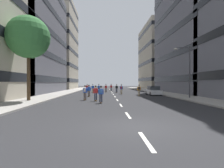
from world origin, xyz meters
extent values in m
plane|color=#28282B|center=(0.00, 26.29, 0.00)|extent=(157.77, 157.77, 0.00)
cube|color=#9E9991|center=(-9.79, 29.58, 0.07)|extent=(3.93, 72.31, 0.14)
cube|color=#9E9991|center=(9.79, 29.58, 0.07)|extent=(3.93, 72.31, 0.14)
cube|color=silver|center=(0.00, -2.00, 0.00)|extent=(0.16, 2.20, 0.01)
cube|color=silver|center=(0.00, 3.00, 0.00)|extent=(0.16, 2.20, 0.01)
cube|color=silver|center=(0.00, 8.00, 0.00)|extent=(0.16, 2.20, 0.01)
cube|color=silver|center=(0.00, 13.00, 0.00)|extent=(0.16, 2.20, 0.01)
cube|color=silver|center=(0.00, 18.00, 0.00)|extent=(0.16, 2.20, 0.01)
cube|color=silver|center=(0.00, 23.00, 0.00)|extent=(0.16, 2.20, 0.01)
cube|color=silver|center=(0.00, 28.00, 0.00)|extent=(0.16, 2.20, 0.01)
cube|color=silver|center=(0.00, 33.00, 0.00)|extent=(0.16, 2.20, 0.01)
cube|color=silver|center=(0.00, 38.00, 0.00)|extent=(0.16, 2.20, 0.01)
cube|color=silver|center=(0.00, 43.00, 0.00)|extent=(0.16, 2.20, 0.01)
cube|color=silver|center=(0.00, 48.00, 0.00)|extent=(0.16, 2.20, 0.01)
cube|color=silver|center=(0.00, 53.00, 0.00)|extent=(0.16, 2.20, 0.01)
cube|color=silver|center=(0.00, 58.00, 0.00)|extent=(0.16, 2.20, 0.01)
cube|color=slate|center=(-18.77, 27.84, 11.31)|extent=(14.02, 23.69, 22.62)
cube|color=black|center=(-18.77, 27.84, 2.71)|extent=(14.14, 23.81, 1.10)
cube|color=black|center=(-18.77, 27.84, 7.24)|extent=(14.14, 23.81, 1.10)
cube|color=black|center=(-18.77, 27.84, 11.76)|extent=(14.14, 23.81, 1.10)
cube|color=black|center=(-18.77, 27.84, 16.29)|extent=(14.14, 23.81, 1.10)
cube|color=#B2A893|center=(-18.77, 51.97, 14.09)|extent=(14.02, 17.13, 28.19)
cube|color=black|center=(-18.77, 51.97, 2.82)|extent=(14.14, 17.25, 1.10)
cube|color=black|center=(-18.77, 51.97, 7.52)|extent=(14.14, 17.25, 1.10)
cube|color=black|center=(-18.77, 51.97, 12.22)|extent=(14.14, 17.25, 1.10)
cube|color=black|center=(-18.77, 51.97, 16.91)|extent=(14.14, 17.25, 1.10)
cube|color=black|center=(-18.77, 51.97, 21.61)|extent=(14.14, 17.25, 1.10)
cube|color=black|center=(-18.77, 51.97, 26.31)|extent=(14.14, 17.25, 1.10)
cube|color=slate|center=(18.77, 27.84, 16.48)|extent=(14.02, 22.14, 32.96)
cube|color=black|center=(18.77, 27.84, 2.83)|extent=(14.14, 22.26, 1.10)
cube|color=black|center=(18.77, 27.84, 7.53)|extent=(14.14, 22.26, 1.10)
cube|color=black|center=(18.77, 27.84, 12.24)|extent=(14.14, 22.26, 1.10)
cube|color=black|center=(18.77, 27.84, 16.95)|extent=(14.14, 22.26, 1.10)
cube|color=#B2A893|center=(18.77, 51.97, 10.66)|extent=(14.02, 20.22, 21.32)
cube|color=black|center=(18.77, 51.97, 3.20)|extent=(14.14, 20.34, 1.10)
cube|color=black|center=(18.77, 51.97, 8.53)|extent=(14.14, 20.34, 1.10)
cube|color=black|center=(18.77, 51.97, 13.86)|extent=(14.14, 20.34, 1.10)
cube|color=black|center=(18.77, 51.97, 19.18)|extent=(14.14, 20.34, 1.10)
cube|color=silver|center=(6.63, 21.33, 0.53)|extent=(1.80, 4.40, 0.70)
cube|color=#2D3338|center=(6.63, 21.18, 1.20)|extent=(1.60, 2.10, 0.64)
cylinder|color=black|center=(5.83, 22.78, 0.32)|extent=(0.22, 0.64, 0.64)
cylinder|color=black|center=(7.43, 22.78, 0.32)|extent=(0.22, 0.64, 0.64)
cylinder|color=black|center=(5.83, 19.88, 0.32)|extent=(0.22, 0.64, 0.64)
cylinder|color=black|center=(7.43, 19.88, 0.32)|extent=(0.22, 0.64, 0.64)
cylinder|color=#4C3823|center=(-9.79, 11.52, 2.78)|extent=(0.36, 0.36, 5.28)
sphere|color=#387A3D|center=(-9.79, 11.52, 7.03)|extent=(4.60, 4.60, 4.60)
cylinder|color=#3F3F44|center=(9.40, 14.24, 3.39)|extent=(0.16, 0.16, 6.50)
cylinder|color=#3F3F44|center=(8.50, 14.24, 6.54)|extent=(1.80, 0.10, 0.10)
ellipsoid|color=silver|center=(7.60, 14.24, 6.39)|extent=(0.50, 0.30, 0.24)
cube|color=brown|center=(-3.99, 28.49, 0.08)|extent=(0.40, 0.92, 0.02)
cylinder|color=#D8BF4C|center=(-3.92, 28.80, 0.04)|extent=(0.19, 0.11, 0.07)
cylinder|color=#D8BF4C|center=(-4.07, 28.18, 0.04)|extent=(0.19, 0.11, 0.07)
cylinder|color=tan|center=(-4.08, 28.51, 0.49)|extent=(0.17, 0.17, 0.80)
cylinder|color=tan|center=(-3.91, 28.47, 0.49)|extent=(0.17, 0.17, 0.80)
cube|color=blue|center=(-3.99, 28.49, 1.17)|extent=(0.36, 0.27, 0.55)
cylinder|color=blue|center=(-4.20, 28.59, 1.14)|extent=(0.14, 0.24, 0.55)
cylinder|color=blue|center=(-3.77, 28.49, 1.14)|extent=(0.14, 0.24, 0.55)
sphere|color=beige|center=(-3.99, 28.51, 1.62)|extent=(0.22, 0.22, 0.22)
sphere|color=black|center=(-3.99, 28.51, 1.67)|extent=(0.21, 0.21, 0.21)
cube|color=brown|center=(3.85, 19.41, 0.08)|extent=(0.35, 0.92, 0.02)
cylinder|color=#D8BF4C|center=(3.90, 19.72, 0.04)|extent=(0.19, 0.10, 0.07)
cylinder|color=#D8BF4C|center=(3.79, 19.09, 0.04)|extent=(0.19, 0.10, 0.07)
cylinder|color=tan|center=(3.76, 19.43, 0.49)|extent=(0.16, 0.16, 0.80)
cylinder|color=tan|center=(3.93, 19.39, 0.49)|extent=(0.16, 0.16, 0.80)
cube|color=orange|center=(3.85, 19.41, 1.17)|extent=(0.35, 0.25, 0.55)
cylinder|color=orange|center=(3.64, 19.50, 1.14)|extent=(0.13, 0.24, 0.55)
cylinder|color=orange|center=(4.07, 19.42, 1.14)|extent=(0.13, 0.24, 0.55)
sphere|color=#997051|center=(3.85, 19.43, 1.62)|extent=(0.22, 0.22, 0.22)
sphere|color=black|center=(3.85, 19.43, 1.67)|extent=(0.21, 0.21, 0.21)
cube|color=black|center=(3.81, 19.23, 1.20)|extent=(0.28, 0.20, 0.40)
cube|color=brown|center=(-3.83, 12.91, 0.08)|extent=(0.27, 0.91, 0.02)
cylinder|color=#D8BF4C|center=(-3.80, 13.23, 0.04)|extent=(0.18, 0.08, 0.07)
cylinder|color=#D8BF4C|center=(-3.85, 12.59, 0.04)|extent=(0.18, 0.08, 0.07)
cylinder|color=#594C47|center=(-3.92, 12.91, 0.49)|extent=(0.15, 0.15, 0.80)
cylinder|color=#594C47|center=(-3.74, 12.90, 0.49)|extent=(0.15, 0.15, 0.80)
cube|color=blue|center=(-3.83, 12.91, 1.17)|extent=(0.33, 0.22, 0.55)
cylinder|color=blue|center=(-4.04, 12.97, 1.14)|extent=(0.11, 0.24, 0.55)
cylinder|color=blue|center=(-3.60, 12.94, 1.14)|extent=(0.11, 0.24, 0.55)
sphere|color=tan|center=(-3.82, 12.93, 1.62)|extent=(0.22, 0.22, 0.22)
sphere|color=black|center=(-3.82, 12.93, 1.67)|extent=(0.21, 0.21, 0.21)
cube|color=beige|center=(-3.84, 12.73, 1.20)|extent=(0.27, 0.18, 0.40)
cube|color=brown|center=(-2.52, 11.89, 0.08)|extent=(0.38, 0.92, 0.02)
cylinder|color=#D8BF4C|center=(-2.58, 12.20, 0.04)|extent=(0.19, 0.11, 0.07)
cylinder|color=#D8BF4C|center=(-2.45, 11.58, 0.04)|extent=(0.19, 0.11, 0.07)
cylinder|color=#2D334C|center=(-2.61, 11.87, 0.49)|extent=(0.17, 0.17, 0.80)
cylinder|color=#2D334C|center=(-2.43, 11.91, 0.49)|extent=(0.17, 0.17, 0.80)
cube|color=red|center=(-2.52, 11.89, 1.17)|extent=(0.35, 0.26, 0.55)
cylinder|color=red|center=(-2.74, 11.89, 1.14)|extent=(0.13, 0.24, 0.55)
cylinder|color=red|center=(-2.31, 11.98, 1.14)|extent=(0.13, 0.24, 0.55)
sphere|color=tan|center=(-2.52, 11.91, 1.62)|extent=(0.22, 0.22, 0.22)
sphere|color=black|center=(-2.52, 11.91, 1.67)|extent=(0.21, 0.21, 0.21)
cube|color=brown|center=(-2.80, 29.45, 0.08)|extent=(0.38, 0.92, 0.02)
cylinder|color=#D8BF4C|center=(-2.74, 29.76, 0.04)|extent=(0.19, 0.11, 0.07)
cylinder|color=#D8BF4C|center=(-2.87, 29.14, 0.04)|extent=(0.19, 0.11, 0.07)
cylinder|color=#594C47|center=(-2.89, 29.47, 0.49)|extent=(0.17, 0.17, 0.80)
cylinder|color=#594C47|center=(-2.72, 29.43, 0.49)|extent=(0.17, 0.17, 0.80)
cube|color=blue|center=(-2.80, 29.45, 1.17)|extent=(0.35, 0.26, 0.55)
cylinder|color=blue|center=(-3.01, 29.54, 1.14)|extent=(0.13, 0.24, 0.55)
cylinder|color=blue|center=(-2.58, 29.45, 1.14)|extent=(0.13, 0.24, 0.55)
sphere|color=tan|center=(-2.80, 29.47, 1.62)|extent=(0.22, 0.22, 0.22)
sphere|color=black|center=(-2.80, 29.47, 1.67)|extent=(0.21, 0.21, 0.21)
cube|color=#3F72BF|center=(-2.84, 29.27, 1.20)|extent=(0.29, 0.21, 0.40)
cube|color=brown|center=(-1.88, 9.80, 0.08)|extent=(0.20, 0.90, 0.02)
cylinder|color=#D8BF4C|center=(-1.87, 10.12, 0.04)|extent=(0.18, 0.07, 0.07)
cylinder|color=#D8BF4C|center=(-1.88, 9.48, 0.04)|extent=(0.18, 0.07, 0.07)
cylinder|color=#2D334C|center=(-1.97, 9.80, 0.49)|extent=(0.14, 0.14, 0.80)
cylinder|color=#2D334C|center=(-1.79, 9.80, 0.49)|extent=(0.14, 0.14, 0.80)
cube|color=blue|center=(-1.88, 9.80, 1.17)|extent=(0.32, 0.20, 0.55)
cylinder|color=blue|center=(-2.10, 9.85, 1.14)|extent=(0.09, 0.23, 0.55)
cylinder|color=blue|center=(-1.66, 9.85, 1.14)|extent=(0.09, 0.23, 0.55)
sphere|color=#997051|center=(-1.88, 9.82, 1.62)|extent=(0.22, 0.22, 0.22)
sphere|color=black|center=(-1.88, 9.82, 1.67)|extent=(0.21, 0.21, 0.21)
cube|color=#3F72BF|center=(-1.88, 9.62, 1.20)|extent=(0.26, 0.16, 0.40)
cube|color=brown|center=(-5.55, 32.32, 0.08)|extent=(0.31, 0.92, 0.02)
cylinder|color=#D8BF4C|center=(-5.51, 32.64, 0.04)|extent=(0.19, 0.09, 0.07)
cylinder|color=#D8BF4C|center=(-5.59, 32.00, 0.04)|extent=(0.19, 0.09, 0.07)
cylinder|color=#594C47|center=(-5.64, 32.33, 0.49)|extent=(0.16, 0.16, 0.80)
cylinder|color=#594C47|center=(-5.46, 32.31, 0.49)|extent=(0.16, 0.16, 0.80)
cube|color=red|center=(-5.55, 32.32, 1.17)|extent=(0.34, 0.24, 0.55)
cylinder|color=red|center=(-5.76, 32.40, 1.14)|extent=(0.12, 0.24, 0.55)
cylinder|color=red|center=(-5.32, 32.34, 1.14)|extent=(0.12, 0.24, 0.55)
sphere|color=beige|center=(-5.54, 32.34, 1.62)|extent=(0.22, 0.22, 0.22)
sphere|color=black|center=(-5.54, 32.34, 1.67)|extent=(0.21, 0.21, 0.21)
cube|color=brown|center=(-1.27, 30.87, 0.08)|extent=(0.40, 0.92, 0.02)
cylinder|color=#D8BF4C|center=(-1.34, 31.19, 0.04)|extent=(0.19, 0.11, 0.07)
cylinder|color=#D8BF4C|center=(-1.20, 30.56, 0.04)|extent=(0.19, 0.11, 0.07)
cylinder|color=#594C47|center=(-1.36, 30.85, 0.49)|extent=(0.17, 0.17, 0.80)
cylinder|color=#594C47|center=(-1.18, 30.90, 0.49)|extent=(0.17, 0.17, 0.80)
cube|color=red|center=(-1.27, 30.87, 1.17)|extent=(0.36, 0.27, 0.55)
cylinder|color=red|center=(-1.50, 30.87, 1.14)|extent=(0.14, 0.24, 0.55)
cylinder|color=red|center=(-1.07, 30.97, 1.14)|extent=(0.14, 0.24, 0.55)
sphere|color=beige|center=(-1.27, 30.89, 1.62)|extent=(0.22, 0.22, 0.22)
sphere|color=black|center=(-1.27, 30.89, 1.67)|extent=(0.21, 0.21, 0.21)
cube|color=brown|center=(-3.85, 18.31, 0.08)|extent=(0.31, 0.92, 0.02)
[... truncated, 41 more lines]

